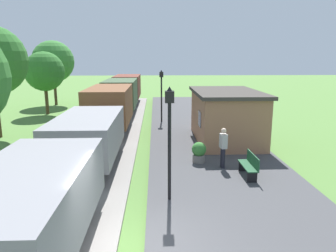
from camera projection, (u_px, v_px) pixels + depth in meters
platform_slab at (265, 249)px, 7.89m from camera, size 6.00×60.00×0.25m
rail_near at (67, 252)px, 7.69m from camera, size 0.07×60.00×0.14m
freight_train at (112, 107)px, 20.97m from camera, size 2.50×32.60×2.72m
station_hut at (226, 115)px, 17.56m from camera, size 3.50×5.80×2.78m
bench_near_hut at (250, 165)px, 12.28m from camera, size 0.42×1.50×0.91m
person_waiting at (223, 146)px, 13.19m from camera, size 0.29×0.41×1.71m
potted_planter at (199, 152)px, 13.97m from camera, size 0.64×0.64×0.92m
lamp_post_near at (169, 123)px, 9.86m from camera, size 0.28×0.28×3.70m
lamp_post_far at (161, 86)px, 22.42m from camera, size 0.28×0.28×3.70m
tree_field_left at (44, 72)px, 26.63m from camera, size 3.31×3.31×5.31m
tree_field_distant at (53, 62)px, 31.73m from camera, size 4.14×4.14×6.48m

